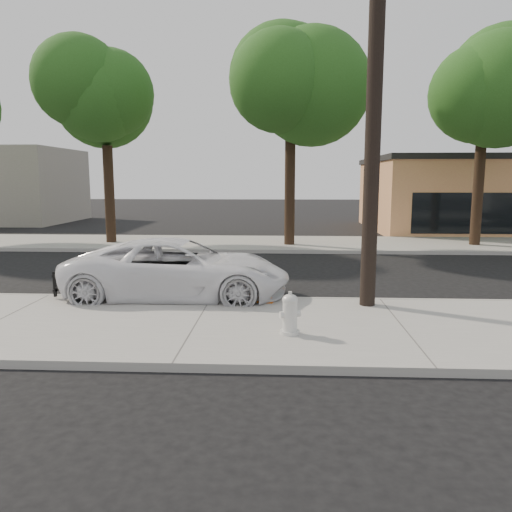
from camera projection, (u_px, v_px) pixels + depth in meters
name	position (u px, v px, depth m)	size (l,w,h in m)	color
ground	(222.00, 284.00, 14.09)	(120.00, 120.00, 0.00)	black
near_sidewalk	(196.00, 326.00, 9.83)	(90.00, 4.40, 0.15)	gray
far_sidewalk	(245.00, 243.00, 22.47)	(90.00, 5.00, 0.15)	gray
curb_near	(212.00, 300.00, 12.01)	(90.00, 0.12, 0.16)	#9E9B93
utility_pole	(374.00, 95.00, 10.52)	(1.40, 0.34, 9.00)	black
tree_b	(109.00, 104.00, 21.40)	(4.34, 4.20, 8.45)	black
tree_c	(296.00, 82.00, 20.46)	(4.96, 4.80, 9.55)	black
tree_d	(491.00, 95.00, 20.45)	(4.50, 4.35, 8.75)	black
police_cruiser	(179.00, 269.00, 12.24)	(2.50, 5.43, 1.51)	white
fire_hydrant	(290.00, 315.00, 9.06)	(0.40, 0.36, 0.74)	silver
traffic_cone	(266.00, 287.00, 11.48)	(0.42, 0.42, 0.71)	orange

